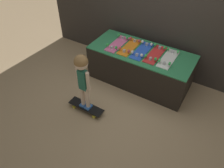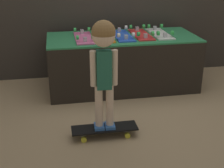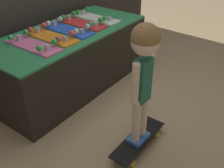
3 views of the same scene
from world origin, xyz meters
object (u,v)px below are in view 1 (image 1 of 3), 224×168
(skateboard_pink_on_rack, at_px, (117,43))
(skateboard_on_floor, at_px, (86,107))
(skateboard_white_on_rack, at_px, (168,58))
(skateboard_orange_on_rack, at_px, (130,47))
(child, at_px, (82,73))
(skateboard_blue_on_rack, at_px, (142,50))
(skateboard_red_on_rack, at_px, (155,54))

(skateboard_pink_on_rack, distance_m, skateboard_on_floor, 1.31)
(skateboard_white_on_rack, relative_size, skateboard_on_floor, 0.97)
(skateboard_orange_on_rack, xyz_separation_m, child, (-0.17, -1.16, 0.11))
(skateboard_pink_on_rack, bearing_deg, skateboard_blue_on_rack, 2.75)
(skateboard_pink_on_rack, bearing_deg, skateboard_on_floor, -86.44)
(child, bearing_deg, skateboard_pink_on_rack, 95.66)
(skateboard_pink_on_rack, xyz_separation_m, skateboard_on_floor, (0.07, -1.15, -0.62))
(skateboard_white_on_rack, bearing_deg, skateboard_red_on_rack, 179.06)
(skateboard_on_floor, bearing_deg, skateboard_orange_on_rack, 81.59)
(skateboard_pink_on_rack, xyz_separation_m, skateboard_orange_on_rack, (0.24, 0.02, 0.00))
(skateboard_white_on_rack, distance_m, skateboard_on_floor, 1.61)
(skateboard_white_on_rack, height_order, skateboard_on_floor, skateboard_white_on_rack)
(skateboard_orange_on_rack, relative_size, skateboard_on_floor, 0.97)
(skateboard_orange_on_rack, bearing_deg, skateboard_on_floor, -98.41)
(skateboard_blue_on_rack, height_order, skateboard_red_on_rack, same)
(skateboard_blue_on_rack, distance_m, child, 1.25)
(skateboard_red_on_rack, height_order, skateboard_on_floor, skateboard_red_on_rack)
(skateboard_white_on_rack, bearing_deg, skateboard_on_floor, -127.31)
(skateboard_blue_on_rack, bearing_deg, skateboard_pink_on_rack, -177.25)
(skateboard_orange_on_rack, xyz_separation_m, skateboard_on_floor, (-0.17, -1.16, -0.62))
(skateboard_pink_on_rack, distance_m, child, 1.15)
(skateboard_white_on_rack, bearing_deg, skateboard_orange_on_rack, -178.42)
(skateboard_orange_on_rack, relative_size, child, 0.60)
(skateboard_white_on_rack, relative_size, child, 0.60)
(skateboard_red_on_rack, xyz_separation_m, skateboard_white_on_rack, (0.24, -0.00, 0.00))
(skateboard_on_floor, relative_size, child, 0.61)
(skateboard_orange_on_rack, height_order, skateboard_blue_on_rack, same)
(skateboard_red_on_rack, bearing_deg, skateboard_blue_on_rack, -175.49)
(skateboard_red_on_rack, height_order, skateboard_white_on_rack, same)
(skateboard_blue_on_rack, height_order, skateboard_on_floor, skateboard_blue_on_rack)
(skateboard_red_on_rack, relative_size, skateboard_on_floor, 0.97)
(skateboard_orange_on_rack, bearing_deg, skateboard_red_on_rack, 2.84)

